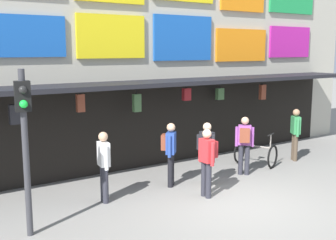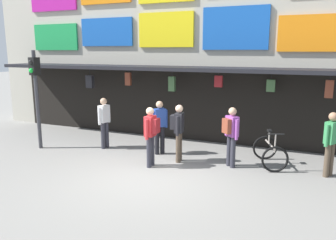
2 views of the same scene
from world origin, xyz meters
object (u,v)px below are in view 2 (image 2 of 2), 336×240
object	(u,v)px
pedestrian_in_black	(159,123)
pedestrian_in_blue	(178,129)
pedestrian_in_white	(104,120)
pedestrian_in_yellow	(151,132)
pedestrian_in_red	(331,141)
traffic_light_near	(36,84)
pedestrian_in_green	(231,133)
bicycle_parked	(270,152)

from	to	relation	value
pedestrian_in_black	pedestrian_in_blue	world-z (taller)	same
pedestrian_in_white	pedestrian_in_yellow	bearing A→B (deg)	-25.40
pedestrian_in_black	pedestrian_in_red	bearing A→B (deg)	-0.70
pedestrian_in_red	pedestrian_in_white	bearing A→B (deg)	-179.47
traffic_light_near	pedestrian_in_white	bearing A→B (deg)	23.67
pedestrian_in_yellow	pedestrian_in_green	bearing A→B (deg)	22.64
bicycle_parked	pedestrian_in_yellow	size ratio (longest dim) A/B	0.80
pedestrian_in_red	pedestrian_in_white	distance (m)	6.75
pedestrian_in_yellow	pedestrian_in_red	world-z (taller)	same
pedestrian_in_yellow	pedestrian_in_black	xyz separation A→B (m)	(-0.29, 1.18, 0.00)
pedestrian_in_red	pedestrian_in_black	distance (m)	4.81
pedestrian_in_black	pedestrian_in_blue	distance (m)	0.95
pedestrian_in_black	pedestrian_in_white	distance (m)	1.94
traffic_light_near	pedestrian_in_green	distance (m)	6.37
traffic_light_near	pedestrian_in_green	size ratio (longest dim) A/B	1.90
pedestrian_in_yellow	pedestrian_in_red	bearing A→B (deg)	13.91
bicycle_parked	pedestrian_in_green	world-z (taller)	pedestrian_in_green
pedestrian_in_yellow	pedestrian_in_red	xyz separation A→B (m)	(4.52, 1.12, -0.04)
pedestrian_in_yellow	pedestrian_in_black	bearing A→B (deg)	103.85
pedestrian_in_white	traffic_light_near	bearing A→B (deg)	-156.33
traffic_light_near	pedestrian_in_green	xyz separation A→B (m)	(6.23, 0.65, -1.16)
pedestrian_in_white	pedestrian_in_black	bearing A→B (deg)	3.60
bicycle_parked	pedestrian_in_blue	bearing A→B (deg)	-165.07
traffic_light_near	bicycle_parked	distance (m)	7.53
bicycle_parked	pedestrian_in_blue	xyz separation A→B (m)	(-2.50, -0.67, 0.59)
traffic_light_near	pedestrian_in_yellow	size ratio (longest dim) A/B	1.90
pedestrian_in_yellow	pedestrian_in_green	distance (m)	2.20
traffic_light_near	pedestrian_in_white	xyz separation A→B (m)	(1.98, 0.87, -1.19)
pedestrian_in_yellow	pedestrian_in_blue	size ratio (longest dim) A/B	1.00
pedestrian_in_blue	pedestrian_in_white	bearing A→B (deg)	172.64
pedestrian_in_green	traffic_light_near	bearing A→B (deg)	-174.00
traffic_light_near	pedestrian_in_white	size ratio (longest dim) A/B	1.90
bicycle_parked	pedestrian_in_green	bearing A→B (deg)	-152.39
bicycle_parked	pedestrian_in_yellow	bearing A→B (deg)	-155.67
traffic_light_near	pedestrian_in_white	distance (m)	2.47
pedestrian_in_black	pedestrian_in_green	size ratio (longest dim) A/B	1.00
traffic_light_near	pedestrian_in_black	bearing A→B (deg)	14.18
traffic_light_near	pedestrian_in_black	distance (m)	4.20
pedestrian_in_yellow	pedestrian_in_red	size ratio (longest dim) A/B	1.00
traffic_light_near	pedestrian_in_red	world-z (taller)	traffic_light_near
bicycle_parked	pedestrian_in_white	size ratio (longest dim) A/B	0.80
pedestrian_in_black	pedestrian_in_white	bearing A→B (deg)	-176.40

